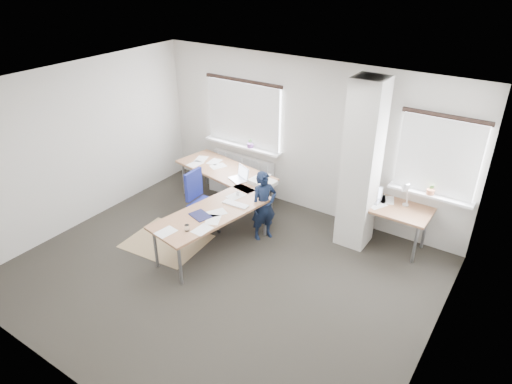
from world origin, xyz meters
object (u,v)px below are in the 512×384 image
Objects in this scene: task_chair at (204,214)px; person at (264,206)px; desk_main at (222,191)px; desk_side at (386,207)px.

person reaches higher than task_chair.
person is at bearing 16.77° from task_chair.
person is (0.80, 0.10, -0.08)m from desk_main.
desk_side is (2.54, 1.05, -0.01)m from desk_main.
task_chair is at bearing 139.58° from person.
desk_main is 2.75m from desk_side.
person is (-1.74, -0.95, -0.07)m from desk_side.
desk_side reaches higher than task_chair.
person reaches higher than desk_main.
desk_side is at bearing -30.95° from person.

